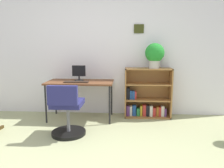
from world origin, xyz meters
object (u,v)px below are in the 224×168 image
desk (80,84)px  office_chair (67,113)px  monitor (79,73)px  keyboard (76,82)px  bookshelf_low (146,96)px  potted_plant_on_shelf (155,54)px

desk → office_chair: 0.85m
monitor → keyboard: bearing=-90.8°
monitor → office_chair: 1.00m
keyboard → desk: bearing=74.0°
monitor → keyboard: size_ratio=0.65×
desk → bookshelf_low: 1.28m
potted_plant_on_shelf → office_chair: bearing=-145.4°
office_chair → potted_plant_on_shelf: 1.89m
desk → bookshelf_low: bearing=10.1°
potted_plant_on_shelf → bookshelf_low: bearing=156.2°
monitor → office_chair: monitor is taller
keyboard → bookshelf_low: bearing=15.5°
desk → keyboard: bearing=-106.0°
desk → potted_plant_on_shelf: size_ratio=2.62×
monitor → potted_plant_on_shelf: bearing=3.4°
office_chair → potted_plant_on_shelf: (1.39, 0.96, 0.84)m
keyboard → office_chair: bearing=-89.8°
bookshelf_low → potted_plant_on_shelf: bearing=-23.8°
keyboard → bookshelf_low: bookshelf_low is taller
monitor → bookshelf_low: monitor is taller
keyboard → bookshelf_low: size_ratio=0.46×
keyboard → monitor: bearing=89.2°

